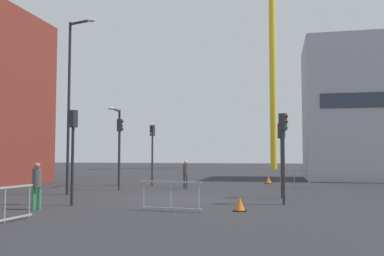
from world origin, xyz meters
TOP-DOWN VIEW (x-y plane):
  - ground at (0.00, 0.00)m, footprint 160.00×160.00m
  - office_block at (12.45, 17.46)m, footprint 11.34×7.64m
  - construction_crane at (4.08, 41.42)m, footprint 10.84×13.95m
  - streetlamp_tall at (-5.79, 0.85)m, footprint 1.66×0.58m
  - streetlamp_short at (-5.66, 6.89)m, footprint 0.51×2.11m
  - traffic_light_corner at (-3.53, 7.63)m, footprint 0.30×0.39m
  - traffic_light_near at (4.76, 1.39)m, footprint 0.36×0.38m
  - traffic_light_far at (-4.40, 4.06)m, footprint 0.38×0.27m
  - traffic_light_median at (-3.56, -3.14)m, footprint 0.39×0.32m
  - traffic_light_island at (4.81, -1.17)m, footprint 0.39×0.34m
  - pedestrian_walking at (-0.90, 5.99)m, footprint 0.34×0.34m
  - pedestrian_waiting at (-4.22, -4.59)m, footprint 0.34×0.34m
  - safety_barrier_left_run at (5.55, 8.09)m, footprint 1.90×0.14m
  - safety_barrier_rear at (0.77, -3.99)m, footprint 2.34×0.27m
  - safety_barrier_right_run at (-3.42, -7.52)m, footprint 0.35×2.34m
  - traffic_cone_orange at (3.21, -3.41)m, footprint 0.49×0.49m
  - traffic_cone_by_barrier at (3.89, 11.38)m, footprint 0.53×0.53m

SIDE VIEW (x-z plane):
  - ground at x=0.00m, z-range 0.00..0.00m
  - traffic_cone_orange at x=3.21m, z-range -0.02..0.47m
  - traffic_cone_by_barrier at x=3.89m, z-range -0.02..0.51m
  - safety_barrier_left_run at x=5.55m, z-range 0.02..1.10m
  - safety_barrier_rear at x=0.77m, z-range 0.02..1.10m
  - safety_barrier_right_run at x=-3.42m, z-range 0.02..1.10m
  - pedestrian_walking at x=-0.90m, z-range 0.14..1.82m
  - pedestrian_waiting at x=-4.22m, z-range 0.14..1.89m
  - traffic_light_near at x=4.76m, z-range 0.63..4.13m
  - traffic_light_island at x=4.81m, z-range 0.66..4.39m
  - traffic_light_median at x=-3.56m, z-range 0.67..4.51m
  - traffic_light_corner at x=-3.53m, z-range 0.68..4.67m
  - traffic_light_far at x=-4.40m, z-range 0.70..4.79m
  - streetlamp_short at x=-5.66m, z-range 0.64..5.66m
  - streetlamp_tall at x=-5.79m, z-range 0.66..9.59m
  - office_block at x=12.45m, z-range 0.00..11.30m
  - construction_crane at x=4.08m, z-range 3.98..32.78m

